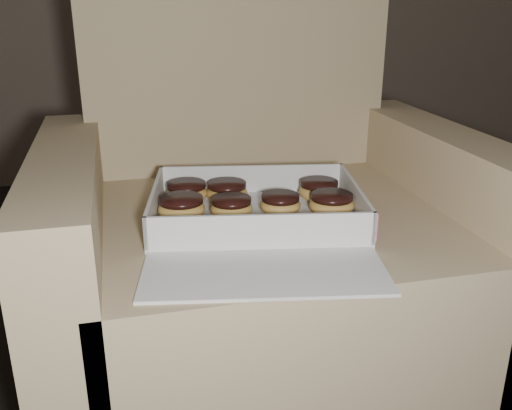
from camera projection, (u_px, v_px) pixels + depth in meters
The scene contains 12 objects.
armchair at pixel (263, 253), 1.13m from camera, with size 0.81×0.69×0.85m.
bakery_box at pixel (259, 221), 0.96m from camera, with size 0.42×0.47×0.06m.
donut_a at pixel (187, 192), 1.05m from camera, with size 0.08×0.08×0.04m.
donut_b at pixel (319, 190), 1.06m from camera, with size 0.08×0.08×0.04m.
donut_c at pixel (280, 204), 0.99m from camera, with size 0.07×0.07×0.04m.
donut_d at pixel (182, 208), 0.97m from camera, with size 0.08×0.08×0.04m.
donut_e at pixel (227, 192), 1.05m from camera, with size 0.08×0.08×0.04m.
donut_f at pixel (332, 204), 0.99m from camera, with size 0.08×0.08×0.04m.
donut_g at pixel (232, 207), 0.98m from camera, with size 0.07×0.07×0.04m.
crumb_a at pixel (306, 216), 0.99m from camera, with size 0.01×0.01×0.00m, color black.
crumb_b at pixel (278, 218), 0.98m from camera, with size 0.01×0.01×0.00m, color black.
crumb_c at pixel (271, 236), 0.91m from camera, with size 0.01×0.01×0.00m, color black.
Camera 1 is at (-0.24, -0.17, 0.76)m, focal length 40.00 mm.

